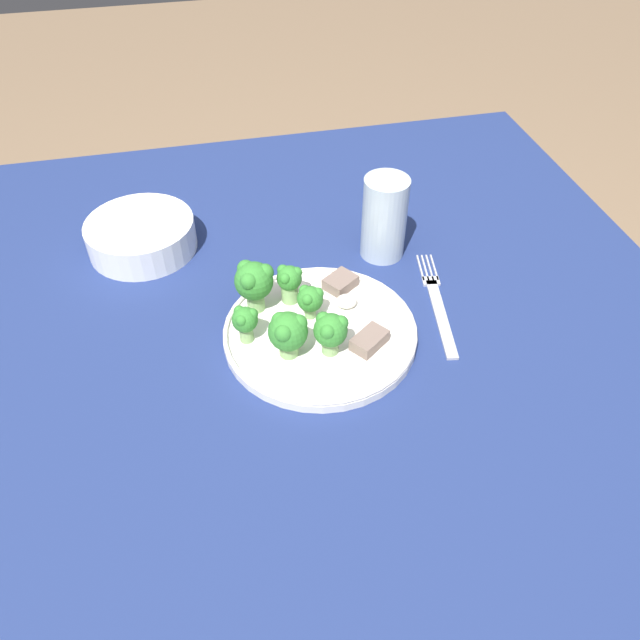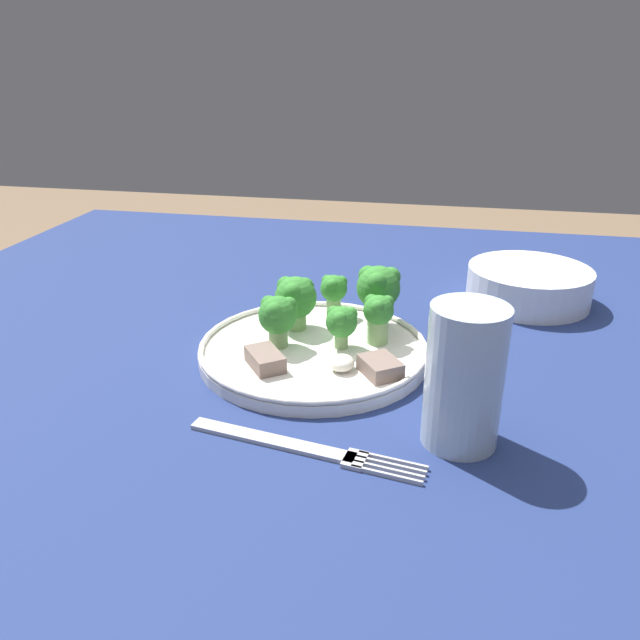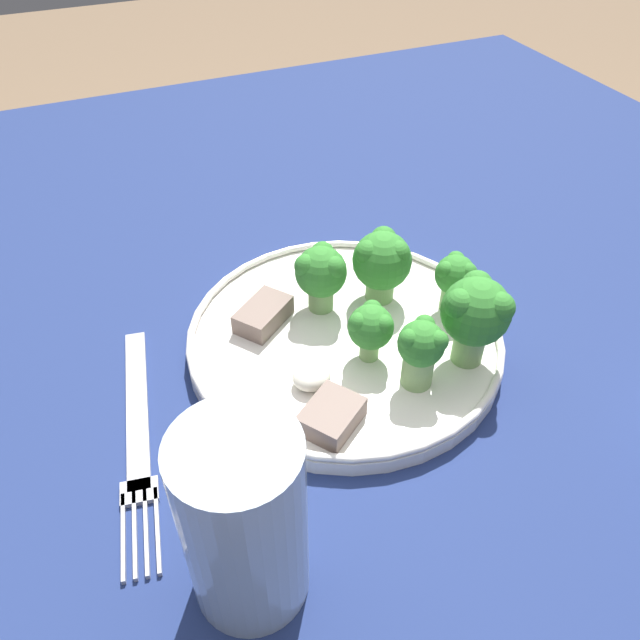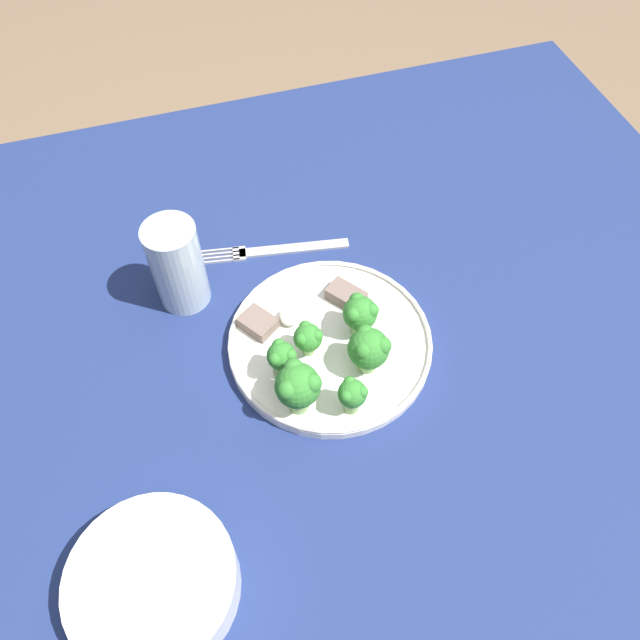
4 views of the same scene
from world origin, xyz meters
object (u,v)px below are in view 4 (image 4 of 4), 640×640
Objects in this scene: fork at (274,250)px; cream_bowl at (154,584)px; dinner_plate at (330,342)px; drinking_glass at (178,269)px.

cream_bowl is at bearing 150.62° from fork.
dinner_plate is 0.21m from drinking_glass.
drinking_glass reaches higher than fork.
fork is 1.31× the size of cream_bowl.
fork is 0.14m from drinking_glass.
fork is 0.44m from cream_bowl.
drinking_glass is at bearing 50.13° from dinner_plate.
drinking_glass is at bearing 107.37° from fork.
cream_bowl is (-0.22, 0.24, 0.01)m from dinner_plate.
cream_bowl reaches higher than dinner_plate.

